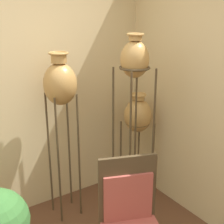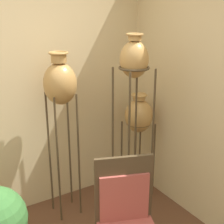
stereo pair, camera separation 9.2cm
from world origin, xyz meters
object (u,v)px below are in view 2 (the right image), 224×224
object	(u,v)px
vase_stand_tall	(134,68)
vase_stand_medium	(60,86)
vase_stand_short	(139,117)
chair	(128,222)

from	to	relation	value
vase_stand_tall	vase_stand_medium	bearing A→B (deg)	139.59
vase_stand_short	chair	size ratio (longest dim) A/B	1.14
vase_stand_short	chair	world-z (taller)	vase_stand_short
vase_stand_short	vase_stand_medium	bearing A→B (deg)	172.51
vase_stand_medium	vase_stand_short	bearing A→B (deg)	-7.49
vase_stand_medium	chair	world-z (taller)	vase_stand_medium
vase_stand_tall	chair	distance (m)	1.32
vase_stand_tall	vase_stand_short	bearing A→B (deg)	46.16
vase_stand_medium	vase_stand_short	distance (m)	0.98
vase_stand_tall	vase_stand_short	distance (m)	0.79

